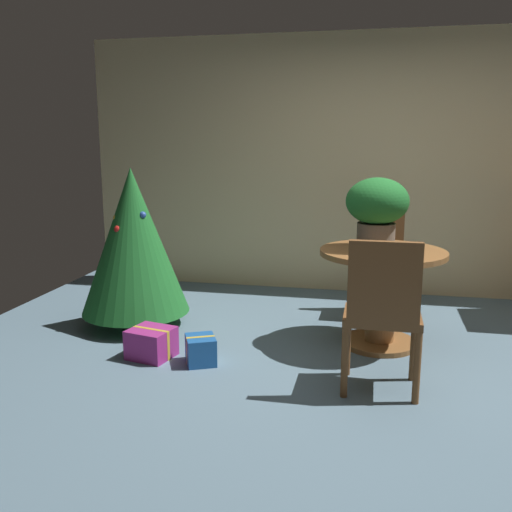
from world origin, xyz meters
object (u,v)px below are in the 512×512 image
(round_dining_table, at_px, (381,285))
(gift_box_purple, at_px, (151,343))
(wooden_chair_far, at_px, (381,256))
(gift_box_blue, at_px, (200,350))
(wooden_chair_near, at_px, (382,308))
(holiday_tree, at_px, (133,241))
(flower_vase, at_px, (377,207))

(round_dining_table, height_order, gift_box_purple, round_dining_table)
(wooden_chair_far, bearing_deg, gift_box_purple, -138.55)
(gift_box_blue, bearing_deg, round_dining_table, 27.11)
(wooden_chair_near, bearing_deg, holiday_tree, 155.67)
(round_dining_table, distance_m, flower_vase, 0.60)
(wooden_chair_near, distance_m, holiday_tree, 2.24)
(round_dining_table, distance_m, wooden_chair_far, 0.84)
(wooden_chair_near, height_order, gift_box_blue, wooden_chair_near)
(flower_vase, bearing_deg, gift_box_purple, -157.58)
(round_dining_table, xyz_separation_m, wooden_chair_near, (0.00, -0.87, 0.08))
(round_dining_table, relative_size, flower_vase, 1.76)
(flower_vase, xyz_separation_m, wooden_chair_far, (0.06, 0.79, -0.54))
(wooden_chair_near, relative_size, holiday_tree, 0.74)
(wooden_chair_far, distance_m, gift_box_purple, 2.22)
(flower_vase, xyz_separation_m, wooden_chair_near, (0.06, -0.91, -0.51))
(wooden_chair_near, bearing_deg, wooden_chair_far, 90.00)
(flower_vase, relative_size, wooden_chair_far, 0.58)
(holiday_tree, bearing_deg, flower_vase, -0.23)
(flower_vase, bearing_deg, round_dining_table, -38.98)
(wooden_chair_far, xyz_separation_m, holiday_tree, (-2.04, -0.78, 0.20))
(holiday_tree, relative_size, gift_box_blue, 4.61)
(wooden_chair_far, xyz_separation_m, wooden_chair_near, (0.00, -1.70, 0.03))
(holiday_tree, xyz_separation_m, gift_box_blue, (0.79, -0.69, -0.64))
(round_dining_table, relative_size, holiday_tree, 0.70)
(wooden_chair_far, relative_size, gift_box_blue, 3.16)
(flower_vase, relative_size, wooden_chair_near, 0.54)
(gift_box_purple, height_order, gift_box_blue, gift_box_purple)
(flower_vase, distance_m, holiday_tree, 2.01)
(gift_box_blue, bearing_deg, holiday_tree, 138.93)
(wooden_chair_far, relative_size, wooden_chair_near, 0.93)
(round_dining_table, height_order, wooden_chair_far, wooden_chair_far)
(round_dining_table, xyz_separation_m, holiday_tree, (-2.04, 0.05, 0.26))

